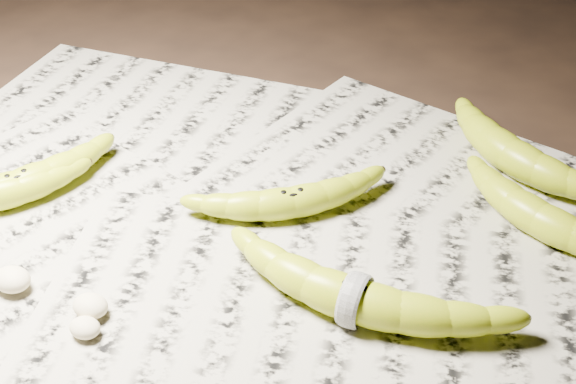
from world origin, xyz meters
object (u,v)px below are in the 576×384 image
at_px(banana_left_a, 17,183).
at_px(banana_upper_b, 512,152).
at_px(banana_upper_a, 542,217).
at_px(banana_center, 291,199).
at_px(banana_taped, 355,297).

bearing_deg(banana_left_a, banana_upper_b, -27.56).
bearing_deg(banana_upper_b, banana_upper_a, -30.87).
xyz_separation_m(banana_left_a, banana_center, (0.27, 0.11, -0.00)).
distance_m(banana_center, banana_taped, 0.16).
bearing_deg(banana_taped, banana_center, 135.56).
bearing_deg(banana_upper_b, banana_center, -104.38).
bearing_deg(banana_upper_b, banana_left_a, -117.26).
relative_size(banana_left_a, banana_upper_b, 1.03).
distance_m(banana_upper_a, banana_upper_b, 0.11).
height_order(banana_left_a, banana_center, banana_left_a).
xyz_separation_m(banana_upper_a, banana_upper_b, (-0.06, 0.10, 0.00)).
bearing_deg(banana_left_a, banana_center, -38.98).
relative_size(banana_left_a, banana_upper_a, 1.06).
xyz_separation_m(banana_left_a, banana_upper_b, (0.45, 0.29, 0.00)).
relative_size(banana_center, banana_taped, 0.76).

